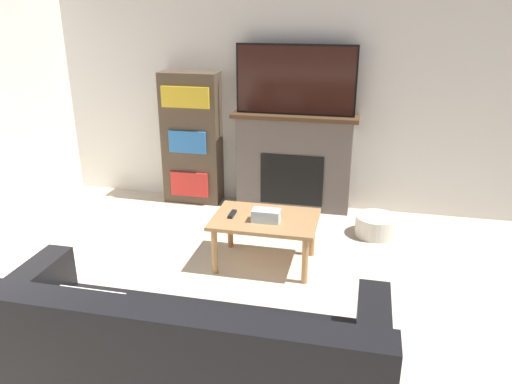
# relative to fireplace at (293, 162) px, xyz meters

# --- Properties ---
(wall_back) EXTENTS (5.70, 0.06, 2.70)m
(wall_back) POSITION_rel_fireplace_xyz_m (-0.20, 0.14, 0.84)
(wall_back) COLOR silver
(wall_back) RESTS_ON ground_plane
(fireplace) EXTENTS (1.28, 0.28, 1.01)m
(fireplace) POSITION_rel_fireplace_xyz_m (0.00, 0.00, 0.00)
(fireplace) COLOR #605651
(fireplace) RESTS_ON ground_plane
(tv) EXTENTS (1.18, 0.03, 0.68)m
(tv) POSITION_rel_fireplace_xyz_m (0.00, -0.02, 0.84)
(tv) COLOR black
(tv) RESTS_ON fireplace
(couch) EXTENTS (2.00, 0.86, 0.88)m
(couch) POSITION_rel_fireplace_xyz_m (-0.12, -3.02, -0.21)
(couch) COLOR black
(couch) RESTS_ON ground_plane
(coffee_table) EXTENTS (0.85, 0.59, 0.42)m
(coffee_table) POSITION_rel_fireplace_xyz_m (-0.04, -1.27, -0.15)
(coffee_table) COLOR #A87A4C
(coffee_table) RESTS_ON ground_plane
(tissue_box) EXTENTS (0.22, 0.12, 0.10)m
(tissue_box) POSITION_rel_fireplace_xyz_m (-0.02, -1.34, -0.04)
(tissue_box) COLOR silver
(tissue_box) RESTS_ON coffee_table
(remote_control) EXTENTS (0.04, 0.15, 0.02)m
(remote_control) POSITION_rel_fireplace_xyz_m (-0.31, -1.28, -0.08)
(remote_control) COLOR black
(remote_control) RESTS_ON coffee_table
(bookshelf) EXTENTS (0.61, 0.29, 1.39)m
(bookshelf) POSITION_rel_fireplace_xyz_m (-1.09, -0.02, 0.19)
(bookshelf) COLOR #4C3D2D
(bookshelf) RESTS_ON ground_plane
(storage_basket) EXTENTS (0.39, 0.39, 0.19)m
(storage_basket) POSITION_rel_fireplace_xyz_m (0.87, -0.50, -0.41)
(storage_basket) COLOR silver
(storage_basket) RESTS_ON ground_plane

